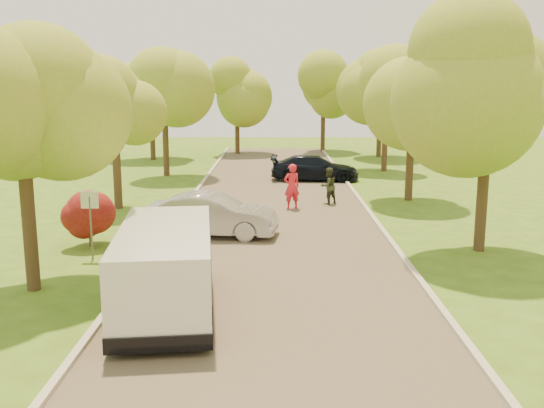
{
  "coord_description": "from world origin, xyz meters",
  "views": [
    {
      "loc": [
        -0.01,
        -14.54,
        5.41
      ],
      "look_at": [
        -0.1,
        6.39,
        1.3
      ],
      "focal_mm": 40.0,
      "sensor_mm": 36.0,
      "label": 1
    }
  ],
  "objects_px": {
    "dark_sedan": "(315,168)",
    "person_striped": "(292,186)",
    "person_olive": "(328,186)",
    "silver_sedan": "(212,215)",
    "skateboarder": "(158,295)",
    "street_sign": "(90,210)",
    "longboard": "(159,336)",
    "minivan": "(166,267)"
  },
  "relations": [
    {
      "from": "person_striped",
      "to": "street_sign",
      "type": "bearing_deg",
      "value": 30.22
    },
    {
      "from": "dark_sedan",
      "to": "person_striped",
      "type": "distance_m",
      "value": 8.34
    },
    {
      "from": "dark_sedan",
      "to": "minivan",
      "type": "bearing_deg",
      "value": 168.99
    },
    {
      "from": "street_sign",
      "to": "skateboarder",
      "type": "relative_size",
      "value": 1.21
    },
    {
      "from": "longboard",
      "to": "person_olive",
      "type": "distance_m",
      "value": 16.07
    },
    {
      "from": "street_sign",
      "to": "person_olive",
      "type": "xyz_separation_m",
      "value": [
        8.26,
        8.97,
        -0.71
      ]
    },
    {
      "from": "street_sign",
      "to": "silver_sedan",
      "type": "distance_m",
      "value": 4.65
    },
    {
      "from": "dark_sedan",
      "to": "longboard",
      "type": "height_order",
      "value": "dark_sedan"
    },
    {
      "from": "skateboarder",
      "to": "silver_sedan",
      "type": "bearing_deg",
      "value": -86.0
    },
    {
      "from": "street_sign",
      "to": "person_striped",
      "type": "height_order",
      "value": "street_sign"
    },
    {
      "from": "silver_sedan",
      "to": "dark_sedan",
      "type": "xyz_separation_m",
      "value": [
        4.6,
        13.14,
        -0.05
      ]
    },
    {
      "from": "silver_sedan",
      "to": "dark_sedan",
      "type": "bearing_deg",
      "value": -12.0
    },
    {
      "from": "minivan",
      "to": "dark_sedan",
      "type": "xyz_separation_m",
      "value": [
        4.95,
        20.6,
        -0.36
      ]
    },
    {
      "from": "person_striped",
      "to": "person_olive",
      "type": "height_order",
      "value": "person_striped"
    },
    {
      "from": "dark_sedan",
      "to": "skateboarder",
      "type": "bearing_deg",
      "value": 170.39
    },
    {
      "from": "dark_sedan",
      "to": "person_striped",
      "type": "relative_size",
      "value": 2.5
    },
    {
      "from": "skateboarder",
      "to": "person_olive",
      "type": "relative_size",
      "value": 1.06
    },
    {
      "from": "street_sign",
      "to": "person_striped",
      "type": "bearing_deg",
      "value": 50.4
    },
    {
      "from": "longboard",
      "to": "dark_sedan",
      "type": "bearing_deg",
      "value": -96.86
    },
    {
      "from": "longboard",
      "to": "skateboarder",
      "type": "xyz_separation_m",
      "value": [
        0.0,
        0.0,
        0.92
      ]
    },
    {
      "from": "person_striped",
      "to": "person_olive",
      "type": "xyz_separation_m",
      "value": [
        1.72,
        1.06,
        -0.16
      ]
    },
    {
      "from": "dark_sedan",
      "to": "person_striped",
      "type": "xyz_separation_m",
      "value": [
        -1.55,
        -8.18,
        0.28
      ]
    },
    {
      "from": "minivan",
      "to": "dark_sedan",
      "type": "bearing_deg",
      "value": 69.92
    },
    {
      "from": "street_sign",
      "to": "dark_sedan",
      "type": "relative_size",
      "value": 0.43
    },
    {
      "from": "silver_sedan",
      "to": "longboard",
      "type": "relative_size",
      "value": 5.02
    },
    {
      "from": "silver_sedan",
      "to": "minivan",
      "type": "bearing_deg",
      "value": -175.37
    },
    {
      "from": "dark_sedan",
      "to": "person_olive",
      "type": "height_order",
      "value": "person_olive"
    },
    {
      "from": "longboard",
      "to": "person_olive",
      "type": "bearing_deg",
      "value": -102.77
    },
    {
      "from": "street_sign",
      "to": "longboard",
      "type": "bearing_deg",
      "value": -62.33
    },
    {
      "from": "skateboarder",
      "to": "person_striped",
      "type": "xyz_separation_m",
      "value": [
        3.25,
        14.21,
        -0.01
      ]
    },
    {
      "from": "silver_sedan",
      "to": "skateboarder",
      "type": "relative_size",
      "value": 2.63
    },
    {
      "from": "dark_sedan",
      "to": "skateboarder",
      "type": "height_order",
      "value": "skateboarder"
    },
    {
      "from": "street_sign",
      "to": "silver_sedan",
      "type": "relative_size",
      "value": 0.46
    },
    {
      "from": "minivan",
      "to": "person_striped",
      "type": "xyz_separation_m",
      "value": [
        3.39,
        12.41,
        -0.08
      ]
    },
    {
      "from": "person_olive",
      "to": "longboard",
      "type": "bearing_deg",
      "value": 40.39
    },
    {
      "from": "skateboarder",
      "to": "dark_sedan",
      "type": "bearing_deg",
      "value": -96.86
    },
    {
      "from": "silver_sedan",
      "to": "person_olive",
      "type": "distance_m",
      "value": 7.68
    },
    {
      "from": "street_sign",
      "to": "longboard",
      "type": "distance_m",
      "value": 7.26
    },
    {
      "from": "silver_sedan",
      "to": "skateboarder",
      "type": "distance_m",
      "value": 9.25
    },
    {
      "from": "silver_sedan",
      "to": "person_olive",
      "type": "relative_size",
      "value": 2.78
    },
    {
      "from": "minivan",
      "to": "silver_sedan",
      "type": "bearing_deg",
      "value": 80.76
    },
    {
      "from": "person_striped",
      "to": "longboard",
      "type": "bearing_deg",
      "value": 56.95
    }
  ]
}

